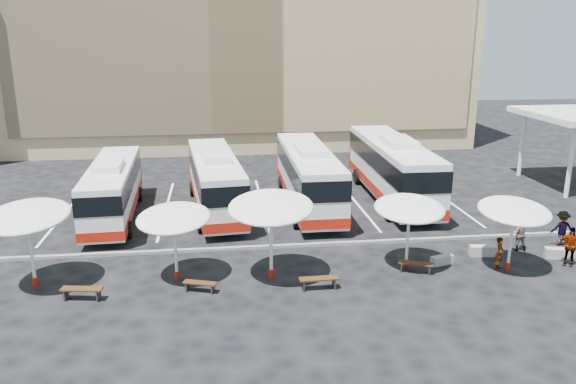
{
  "coord_description": "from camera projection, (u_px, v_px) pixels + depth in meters",
  "views": [
    {
      "loc": [
        -2.66,
        -25.91,
        10.52
      ],
      "look_at": [
        1.0,
        3.0,
        2.2
      ],
      "focal_mm": 35.0,
      "sensor_mm": 36.0,
      "label": 1
    }
  ],
  "objects": [
    {
      "name": "bus_0",
      "position": [
        113.0,
        188.0,
        32.61
      ],
      "size": [
        2.96,
        11.22,
        3.53
      ],
      "rotation": [
        0.0,
        0.0,
        0.05
      ],
      "color": "silver",
      "rests_on": "ground"
    },
    {
      "name": "bus_1",
      "position": [
        215.0,
        179.0,
        34.02
      ],
      "size": [
        3.61,
        11.98,
        3.74
      ],
      "rotation": [
        0.0,
        0.0,
        0.1
      ],
      "color": "silver",
      "rests_on": "ground"
    },
    {
      "name": "wood_bench_3",
      "position": [
        416.0,
        265.0,
        25.4
      ],
      "size": [
        1.58,
        0.97,
        0.47
      ],
      "rotation": [
        0.0,
        0.0,
        -0.39
      ],
      "color": "black",
      "rests_on": "ground"
    },
    {
      "name": "bus_3",
      "position": [
        392.0,
        167.0,
        36.29
      ],
      "size": [
        3.31,
        13.28,
        4.2
      ],
      "rotation": [
        0.0,
        0.0,
        -0.02
      ],
      "color": "silver",
      "rests_on": "ground"
    },
    {
      "name": "wood_bench_1",
      "position": [
        200.0,
        284.0,
        23.52
      ],
      "size": [
        1.46,
        0.82,
        0.43
      ],
      "rotation": [
        0.0,
        0.0,
        -0.34
      ],
      "color": "black",
      "rests_on": "ground"
    },
    {
      "name": "passenger_3",
      "position": [
        562.0,
        228.0,
        28.53
      ],
      "size": [
        1.24,
        0.79,
        1.82
      ],
      "primitive_type": "imported",
      "rotation": [
        0.0,
        0.0,
        3.05
      ],
      "color": "black",
      "rests_on": "ground"
    },
    {
      "name": "sandstone_building",
      "position": [
        241.0,
        10.0,
        54.86
      ],
      "size": [
        42.0,
        18.25,
        29.6
      ],
      "color": "tan",
      "rests_on": "ground"
    },
    {
      "name": "sunshade_0",
      "position": [
        27.0,
        217.0,
        23.25
      ],
      "size": [
        4.18,
        4.22,
        3.71
      ],
      "rotation": [
        0.0,
        0.0,
        -0.2
      ],
      "color": "silver",
      "rests_on": "ground"
    },
    {
      "name": "conc_bench_1",
      "position": [
        483.0,
        251.0,
        27.35
      ],
      "size": [
        1.39,
        0.6,
        0.5
      ],
      "primitive_type": "cube",
      "rotation": [
        0.0,
        0.0,
        -0.12
      ],
      "color": "gray",
      "rests_on": "ground"
    },
    {
      "name": "sunshade_2",
      "position": [
        271.0,
        208.0,
        24.01
      ],
      "size": [
        4.38,
        4.42,
        3.87
      ],
      "rotation": [
        0.0,
        0.0,
        -0.21
      ],
      "color": "silver",
      "rests_on": "ground"
    },
    {
      "name": "ground",
      "position": [
        276.0,
        252.0,
        27.93
      ],
      "size": [
        120.0,
        120.0,
        0.0
      ],
      "primitive_type": "plane",
      "color": "black",
      "rests_on": "ground"
    },
    {
      "name": "sunshade_1",
      "position": [
        174.0,
        218.0,
        24.03
      ],
      "size": [
        3.92,
        3.95,
        3.34
      ],
      "rotation": [
        0.0,
        0.0,
        -0.26
      ],
      "color": "silver",
      "rests_on": "ground"
    },
    {
      "name": "passenger_2",
      "position": [
        570.0,
        246.0,
        26.04
      ],
      "size": [
        1.14,
        1.06,
        1.88
      ],
      "primitive_type": "imported",
      "rotation": [
        0.0,
        0.0,
        -0.69
      ],
      "color": "black",
      "rests_on": "ground"
    },
    {
      "name": "curb_divider",
      "position": [
        275.0,
        246.0,
        28.38
      ],
      "size": [
        34.0,
        0.25,
        0.15
      ],
      "primitive_type": "cube",
      "color": "black",
      "rests_on": "ground"
    },
    {
      "name": "sunshade_4",
      "position": [
        514.0,
        211.0,
        24.99
      ],
      "size": [
        3.2,
        3.24,
        3.33
      ],
      "rotation": [
        0.0,
        0.0,
        -0.0
      ],
      "color": "silver",
      "rests_on": "ground"
    },
    {
      "name": "bus_2",
      "position": [
        308.0,
        174.0,
        34.81
      ],
      "size": [
        2.99,
        12.48,
        3.96
      ],
      "rotation": [
        0.0,
        0.0,
        -0.01
      ],
      "color": "silver",
      "rests_on": "ground"
    },
    {
      "name": "conc_bench_0",
      "position": [
        442.0,
        260.0,
        26.34
      ],
      "size": [
        1.18,
        0.68,
        0.42
      ],
      "primitive_type": "cube",
      "rotation": [
        0.0,
        0.0,
        0.29
      ],
      "color": "gray",
      "rests_on": "ground"
    },
    {
      "name": "conc_bench_2",
      "position": [
        559.0,
        253.0,
        27.02
      ],
      "size": [
        1.41,
        0.8,
        0.5
      ],
      "primitive_type": "cube",
      "rotation": [
        0.0,
        0.0,
        -0.28
      ],
      "color": "gray",
      "rests_on": "ground"
    },
    {
      "name": "bay_lines",
      "position": [
        262.0,
        204.0,
        35.56
      ],
      "size": [
        24.15,
        12.0,
        0.01
      ],
      "color": "white",
      "rests_on": "ground"
    },
    {
      "name": "passenger_0",
      "position": [
        499.0,
        253.0,
        25.62
      ],
      "size": [
        0.65,
        0.68,
        1.56
      ],
      "primitive_type": "imported",
      "rotation": [
        0.0,
        0.0,
        0.88
      ],
      "color": "black",
      "rests_on": "ground"
    },
    {
      "name": "wood_bench_0",
      "position": [
        82.0,
        291.0,
        22.79
      ],
      "size": [
        1.73,
        0.72,
        0.51
      ],
      "rotation": [
        0.0,
        0.0,
        -0.17
      ],
      "color": "black",
      "rests_on": "ground"
    },
    {
      "name": "passenger_1",
      "position": [
        519.0,
        233.0,
        27.9
      ],
      "size": [
        0.99,
        0.85,
        1.78
      ],
      "primitive_type": "imported",
      "rotation": [
        0.0,
        0.0,
        2.92
      ],
      "color": "black",
      "rests_on": "ground"
    },
    {
      "name": "sunshade_3",
      "position": [
        409.0,
        209.0,
        25.33
      ],
      "size": [
        3.42,
        3.45,
        3.34
      ],
      "rotation": [
        0.0,
        0.0,
        -0.07
      ],
      "color": "silver",
      "rests_on": "ground"
    },
    {
      "name": "wood_bench_2",
      "position": [
        319.0,
        280.0,
        23.75
      ],
      "size": [
        1.68,
        0.48,
        0.51
      ],
      "rotation": [
        0.0,
        0.0,
        0.02
      ],
      "color": "black",
      "rests_on": "ground"
    }
  ]
}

